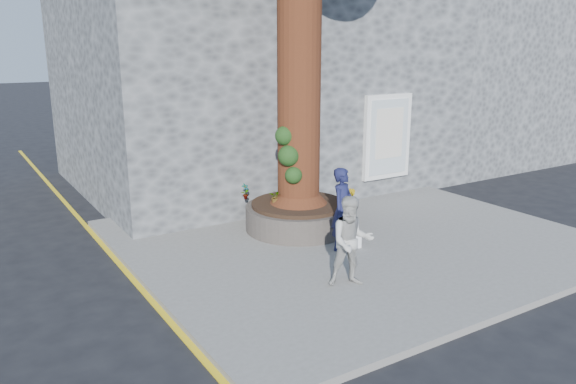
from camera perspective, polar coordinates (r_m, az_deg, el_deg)
ground at (r=10.41m, az=3.39°, el=-8.07°), size 120.00×120.00×0.00m
pavement at (r=11.98m, az=6.50°, el=-4.71°), size 9.00×8.00×0.12m
yellow_line at (r=10.00m, az=-14.72°, el=-9.52°), size 0.10×30.00×0.01m
stone_shop at (r=17.06m, az=-3.72°, el=11.81°), size 10.30×8.30×6.30m
neighbour_shop at (r=22.02m, az=15.31°, el=11.58°), size 6.00×8.00×6.00m
planter at (r=12.24m, az=1.07°, el=-2.44°), size 2.30×2.30×0.60m
man at (r=10.95m, az=5.57°, el=-1.74°), size 0.71×0.62×1.63m
woman at (r=9.34m, az=6.47°, el=-5.02°), size 0.92×0.84×1.54m
shopping_bag at (r=11.23m, az=6.89°, el=-4.97°), size 0.21×0.14×0.28m
plant_a at (r=12.40m, az=-4.36°, el=0.08°), size 0.21×0.17×0.35m
plant_b at (r=11.88m, az=6.47°, el=-0.58°), size 0.24×0.24×0.37m
plant_c at (r=11.76m, az=5.60°, el=-0.92°), size 0.22×0.22×0.30m
plant_d at (r=11.97m, az=-1.19°, el=-0.51°), size 0.36×0.37×0.32m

